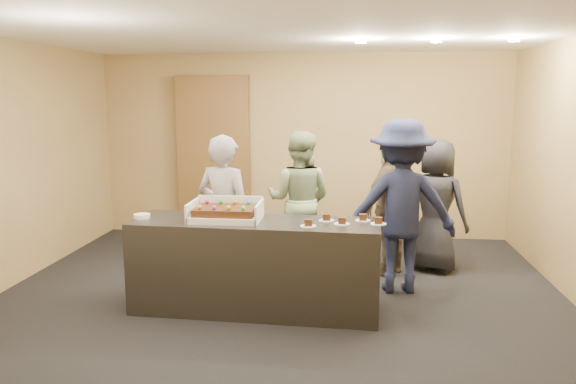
# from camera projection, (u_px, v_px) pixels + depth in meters

# --- Properties ---
(room) EXTENTS (6.04, 6.00, 2.70)m
(room) POSITION_uv_depth(u_px,v_px,m) (282.00, 167.00, 5.88)
(room) COLOR black
(room) RESTS_ON ground
(serving_counter) EXTENTS (2.43, 0.80, 0.90)m
(serving_counter) POSITION_uv_depth(u_px,v_px,m) (255.00, 266.00, 5.49)
(serving_counter) COLOR black
(serving_counter) RESTS_ON floor
(storage_cabinet) EXTENTS (1.08, 0.15, 2.39)m
(storage_cabinet) POSITION_uv_depth(u_px,v_px,m) (214.00, 156.00, 8.41)
(storage_cabinet) COLOR brown
(storage_cabinet) RESTS_ON floor
(cake_box) EXTENTS (0.68, 0.47, 0.20)m
(cake_box) POSITION_uv_depth(u_px,v_px,m) (226.00, 215.00, 5.46)
(cake_box) COLOR white
(cake_box) RESTS_ON serving_counter
(sheet_cake) EXTENTS (0.58, 0.40, 0.11)m
(sheet_cake) POSITION_uv_depth(u_px,v_px,m) (226.00, 210.00, 5.43)
(sheet_cake) COLOR #34180C
(sheet_cake) RESTS_ON cake_box
(plate_stack) EXTENTS (0.16, 0.16, 0.04)m
(plate_stack) POSITION_uv_depth(u_px,v_px,m) (142.00, 216.00, 5.54)
(plate_stack) COLOR white
(plate_stack) RESTS_ON serving_counter
(slice_a) EXTENTS (0.15, 0.15, 0.07)m
(slice_a) POSITION_uv_depth(u_px,v_px,m) (308.00, 224.00, 5.18)
(slice_a) COLOR white
(slice_a) RESTS_ON serving_counter
(slice_b) EXTENTS (0.15, 0.15, 0.07)m
(slice_b) POSITION_uv_depth(u_px,v_px,m) (327.00, 218.00, 5.41)
(slice_b) COLOR white
(slice_b) RESTS_ON serving_counter
(slice_c) EXTENTS (0.15, 0.15, 0.07)m
(slice_c) POSITION_uv_depth(u_px,v_px,m) (342.00, 222.00, 5.26)
(slice_c) COLOR white
(slice_c) RESTS_ON serving_counter
(slice_d) EXTENTS (0.15, 0.15, 0.07)m
(slice_d) POSITION_uv_depth(u_px,v_px,m) (363.00, 218.00, 5.41)
(slice_d) COLOR white
(slice_d) RESTS_ON serving_counter
(slice_e) EXTENTS (0.15, 0.15, 0.07)m
(slice_e) POSITION_uv_depth(u_px,v_px,m) (378.00, 222.00, 5.27)
(slice_e) COLOR white
(slice_e) RESTS_ON serving_counter
(person_server_grey) EXTENTS (0.71, 0.58, 1.70)m
(person_server_grey) POSITION_uv_depth(u_px,v_px,m) (225.00, 215.00, 5.90)
(person_server_grey) COLOR gray
(person_server_grey) RESTS_ON floor
(person_sage_man) EXTENTS (0.91, 0.76, 1.68)m
(person_sage_man) POSITION_uv_depth(u_px,v_px,m) (299.00, 200.00, 6.82)
(person_sage_man) COLOR gray
(person_sage_man) RESTS_ON floor
(person_navy_man) EXTENTS (1.25, 0.78, 1.86)m
(person_navy_man) POSITION_uv_depth(u_px,v_px,m) (401.00, 206.00, 5.97)
(person_navy_man) COLOR #1A1F3C
(person_navy_man) RESTS_ON floor
(person_brown_extra) EXTENTS (0.91, 0.99, 1.63)m
(person_brown_extra) POSITION_uv_depth(u_px,v_px,m) (391.00, 206.00, 6.57)
(person_brown_extra) COLOR brown
(person_brown_extra) RESTS_ON floor
(person_dark_suit) EXTENTS (0.92, 0.85, 1.59)m
(person_dark_suit) POSITION_uv_depth(u_px,v_px,m) (436.00, 206.00, 6.71)
(person_dark_suit) COLOR black
(person_dark_suit) RESTS_ON floor
(ceiling_spotlights) EXTENTS (1.72, 0.12, 0.03)m
(ceiling_spotlights) POSITION_uv_depth(u_px,v_px,m) (436.00, 41.00, 5.97)
(ceiling_spotlights) COLOR #FFEAC6
(ceiling_spotlights) RESTS_ON ceiling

